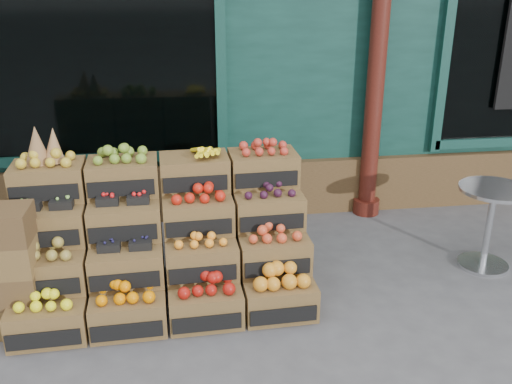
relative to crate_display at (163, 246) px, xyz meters
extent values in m
plane|color=#4A4A4D|center=(0.95, -0.68, -0.44)|extent=(60.00, 60.00, 0.00)
cube|color=#10362E|center=(0.95, 1.57, 1.06)|extent=(12.00, 0.12, 3.00)
cube|color=#4D371F|center=(0.95, 1.50, -0.14)|extent=(12.00, 0.18, 0.60)
cube|color=black|center=(-0.65, 1.50, 1.31)|extent=(2.40, 0.06, 2.00)
cylinder|color=#471710|center=(2.15, 1.37, 1.16)|extent=(0.18, 0.18, 3.20)
cube|color=brown|center=(-0.83, -0.49, -0.30)|extent=(0.56, 0.40, 0.27)
cube|color=black|center=(-0.83, -0.69, -0.33)|extent=(0.51, 0.04, 0.12)
cube|color=yellow|center=(-0.83, -0.49, -0.12)|extent=(0.45, 0.30, 0.09)
cube|color=brown|center=(-0.26, -0.47, -0.30)|extent=(0.56, 0.40, 0.27)
cube|color=black|center=(-0.26, -0.67, -0.33)|extent=(0.51, 0.04, 0.12)
cube|color=orange|center=(-0.26, -0.47, -0.11)|extent=(0.45, 0.30, 0.10)
cube|color=brown|center=(0.30, -0.45, -0.30)|extent=(0.56, 0.40, 0.27)
cube|color=black|center=(0.31, -0.65, -0.33)|extent=(0.51, 0.04, 0.12)
cube|color=#99120B|center=(0.30, -0.45, -0.11)|extent=(0.45, 0.30, 0.10)
cube|color=brown|center=(0.87, -0.42, -0.30)|extent=(0.56, 0.40, 0.27)
cube|color=black|center=(0.88, -0.63, -0.33)|extent=(0.51, 0.04, 0.12)
cube|color=orange|center=(0.87, -0.42, -0.10)|extent=(0.45, 0.30, 0.13)
cube|color=brown|center=(-0.84, -0.26, -0.02)|extent=(0.56, 0.40, 0.27)
cube|color=black|center=(-0.84, -0.46, -0.05)|extent=(0.51, 0.04, 0.12)
cube|color=olive|center=(-0.84, -0.26, 0.16)|extent=(0.45, 0.30, 0.09)
cube|color=brown|center=(-0.27, -0.23, -0.02)|extent=(0.56, 0.40, 0.27)
cube|color=black|center=(-0.27, -0.44, -0.05)|extent=(0.51, 0.04, 0.12)
cube|color=#19163B|center=(-0.27, -0.23, 0.13)|extent=(0.45, 0.30, 0.03)
cube|color=brown|center=(0.30, -0.21, -0.02)|extent=(0.56, 0.40, 0.27)
cube|color=black|center=(0.30, -0.42, -0.05)|extent=(0.51, 0.04, 0.12)
cube|color=orange|center=(0.30, -0.21, 0.15)|extent=(0.45, 0.30, 0.07)
cube|color=brown|center=(0.86, -0.19, -0.02)|extent=(0.56, 0.40, 0.27)
cube|color=black|center=(0.87, -0.39, -0.05)|extent=(0.51, 0.04, 0.12)
cube|color=#CA4324|center=(0.86, -0.19, 0.16)|extent=(0.45, 0.30, 0.09)
cube|color=brown|center=(-0.85, -0.02, 0.25)|extent=(0.56, 0.40, 0.27)
cube|color=black|center=(-0.84, -0.23, 0.22)|extent=(0.51, 0.04, 0.12)
cube|color=#81BD50|center=(-0.85, -0.02, 0.40)|extent=(0.45, 0.30, 0.03)
cube|color=brown|center=(-0.28, 0.00, 0.25)|extent=(0.56, 0.40, 0.27)
cube|color=black|center=(-0.27, -0.21, 0.22)|extent=(0.51, 0.04, 0.12)
cube|color=red|center=(-0.28, 0.00, 0.41)|extent=(0.45, 0.30, 0.04)
cube|color=brown|center=(0.29, 0.02, 0.25)|extent=(0.56, 0.40, 0.27)
cube|color=black|center=(0.29, -0.18, 0.22)|extent=(0.51, 0.04, 0.12)
cube|color=#B81B0D|center=(0.29, 0.02, 0.43)|extent=(0.45, 0.30, 0.09)
cube|color=brown|center=(0.86, 0.04, 0.25)|extent=(0.56, 0.40, 0.27)
cube|color=black|center=(0.86, -0.16, 0.22)|extent=(0.51, 0.04, 0.12)
cube|color=#2F1125|center=(0.86, 0.04, 0.42)|extent=(0.45, 0.30, 0.07)
cube|color=brown|center=(-0.86, 0.21, 0.52)|extent=(0.56, 0.40, 0.27)
cube|color=black|center=(-0.85, 0.01, 0.50)|extent=(0.51, 0.04, 0.12)
cube|color=gold|center=(-0.86, 0.21, 0.71)|extent=(0.45, 0.30, 0.09)
cube|color=brown|center=(-0.29, 0.23, 0.52)|extent=(0.56, 0.40, 0.27)
cube|color=black|center=(-0.28, 0.03, 0.50)|extent=(0.51, 0.04, 0.12)
cube|color=olive|center=(-0.29, 0.23, 0.71)|extent=(0.45, 0.30, 0.09)
cube|color=brown|center=(0.28, 0.25, 0.52)|extent=(0.56, 0.40, 0.27)
cube|color=black|center=(0.29, 0.05, 0.50)|extent=(0.51, 0.04, 0.12)
cube|color=yellow|center=(0.28, 0.25, 0.70)|extent=(0.45, 0.30, 0.08)
cube|color=brown|center=(0.85, 0.27, 0.52)|extent=(0.56, 0.40, 0.27)
cube|color=black|center=(0.86, 0.07, 0.50)|extent=(0.51, 0.04, 0.12)
cube|color=#B83224|center=(0.85, 0.27, 0.70)|extent=(0.45, 0.30, 0.08)
cube|color=#4D371F|center=(0.01, -0.22, -0.30)|extent=(2.27, 0.46, 0.27)
cube|color=#4D371F|center=(0.00, 0.01, -0.16)|extent=(2.27, 0.46, 0.55)
cube|color=#4D371F|center=(-0.01, 0.24, -0.02)|extent=(2.27, 0.46, 0.82)
cone|color=olive|center=(-0.91, 0.21, 0.82)|extent=(0.19, 0.19, 0.32)
cone|color=olive|center=(-0.80, 0.25, 0.80)|extent=(0.17, 0.17, 0.27)
cube|color=brown|center=(-1.13, -0.35, -0.31)|extent=(0.49, 0.34, 0.24)
cube|color=#4D371F|center=(-1.13, -0.35, -0.07)|extent=(0.49, 0.34, 0.24)
cube|color=brown|center=(-1.13, -0.35, 0.17)|extent=(0.49, 0.34, 0.24)
cylinder|color=#AFB2B6|center=(2.83, 0.07, -0.42)|extent=(0.44, 0.44, 0.03)
cylinder|color=#AFB2B6|center=(2.83, 0.07, -0.06)|extent=(0.06, 0.06, 0.72)
cylinder|color=#AFB2B6|center=(2.83, 0.07, 0.31)|extent=(0.60, 0.60, 0.03)
imported|color=#1E692C|center=(-0.28, 2.24, 0.58)|extent=(0.77, 0.53, 2.02)
camera|label=1|loc=(0.19, -4.15, 2.09)|focal=40.00mm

